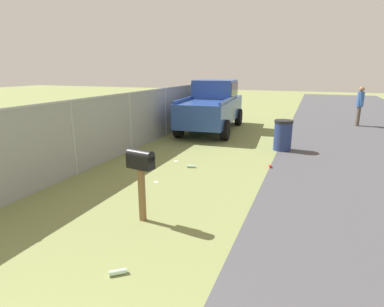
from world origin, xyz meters
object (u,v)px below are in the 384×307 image
Objects in this scene: pickup_truck at (213,104)px; trash_bin at (283,135)px; pedestrian at (360,103)px; mailbox at (141,165)px.

pickup_truck is 4.07m from trash_bin.
pedestrian is at bearing -65.07° from pickup_truck.
mailbox reaches higher than trash_bin.
trash_bin is at bearing -119.87° from pedestrian.
pickup_truck is 2.89× the size of pedestrian.
mailbox is at bearing 163.25° from trash_bin.
pickup_truck reaches higher than trash_bin.
pickup_truck is at bearing 51.53° from trash_bin.
pickup_truck is at bearing -154.91° from pedestrian.
pickup_truck is at bearing 18.82° from mailbox.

